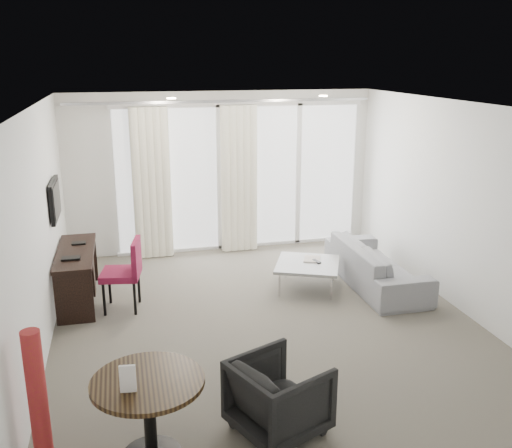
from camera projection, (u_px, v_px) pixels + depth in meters
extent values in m
cube|color=#5C564B|center=(268.00, 325.00, 6.88)|extent=(5.00, 6.00, 0.00)
cube|color=white|center=(269.00, 106.00, 6.15)|extent=(5.00, 6.00, 0.00)
cube|color=silver|center=(37.00, 237.00, 5.96)|extent=(0.00, 6.00, 2.60)
cube|color=silver|center=(463.00, 209.00, 7.07)|extent=(0.00, 6.00, 2.60)
cube|color=silver|center=(384.00, 345.00, 3.71)|extent=(5.00, 0.00, 2.60)
cylinder|color=#FFE0B2|center=(171.00, 98.00, 7.44)|extent=(0.12, 0.12, 0.02)
cylinder|color=#FFE0B2|center=(323.00, 96.00, 7.91)|extent=(0.12, 0.12, 0.02)
cylinder|color=maroon|center=(38.00, 400.00, 4.36)|extent=(0.30, 0.30, 1.17)
imported|color=black|center=(279.00, 397.00, 4.85)|extent=(0.95, 0.94, 0.66)
imported|color=gray|center=(376.00, 264.00, 8.04)|extent=(0.79, 2.03, 0.59)
cube|color=#4D4D50|center=(225.00, 225.00, 11.16)|extent=(5.60, 3.00, 0.12)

